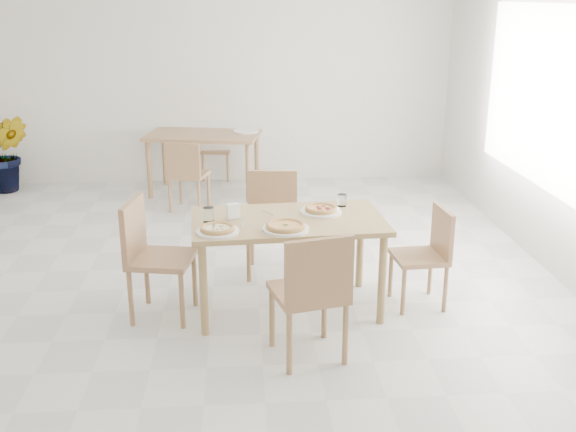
{
  "coord_description": "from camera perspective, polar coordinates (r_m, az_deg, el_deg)",
  "views": [
    {
      "loc": [
        0.26,
        -5.29,
        2.37
      ],
      "look_at": [
        0.61,
        -0.46,
        0.77
      ],
      "focal_mm": 42.0,
      "sensor_mm": 36.0,
      "label": 1
    }
  ],
  "objects": [
    {
      "name": "napkin_holder",
      "position": [
        5.09,
        -4.66,
        0.34
      ],
      "size": [
        0.12,
        0.09,
        0.12
      ],
      "rotation": [
        0.0,
        0.0,
        0.4
      ],
      "color": "silver",
      "rests_on": "main_table"
    },
    {
      "name": "pizza_margherita",
      "position": [
        4.85,
        -0.2,
        -0.84
      ],
      "size": [
        0.35,
        0.35,
        0.03
      ],
      "rotation": [
        0.0,
        0.0,
        -0.26
      ],
      "color": "tan",
      "rests_on": "plate_margherita"
    },
    {
      "name": "second_table",
      "position": [
        8.38,
        -7.16,
        6.3
      ],
      "size": [
        1.48,
        1.02,
        0.75
      ],
      "rotation": [
        0.0,
        0.0,
        -0.19
      ],
      "color": "#A37251",
      "rests_on": "ground"
    },
    {
      "name": "chair_east",
      "position": [
        5.41,
        11.81,
        -2.81
      ],
      "size": [
        0.42,
        0.42,
        0.8
      ],
      "rotation": [
        0.0,
        0.0,
        -1.49
      ],
      "color": "#A37251",
      "rests_on": "ground"
    },
    {
      "name": "chair_back_n",
      "position": [
        9.15,
        -5.97,
        6.01
      ],
      "size": [
        0.43,
        0.43,
        0.77
      ],
      "rotation": [
        0.0,
        0.0,
        -0.13
      ],
      "color": "#A37251",
      "rests_on": "ground"
    },
    {
      "name": "chair_south",
      "position": [
        4.44,
        2.09,
        -6.15
      ],
      "size": [
        0.55,
        0.55,
        0.93
      ],
      "rotation": [
        0.0,
        0.0,
        3.38
      ],
      "color": "#A37251",
      "rests_on": "ground"
    },
    {
      "name": "pizza_mushroom",
      "position": [
        4.83,
        -5.99,
        -1.05
      ],
      "size": [
        0.29,
        0.29,
        0.03
      ],
      "rotation": [
        0.0,
        0.0,
        0.19
      ],
      "color": "tan",
      "rests_on": "plate_mushroom"
    },
    {
      "name": "plate_mushroom",
      "position": [
        4.83,
        -5.98,
        -1.31
      ],
      "size": [
        0.31,
        0.31,
        0.02
      ],
      "primitive_type": "cylinder",
      "color": "white",
      "rests_on": "main_table"
    },
    {
      "name": "chair_west",
      "position": [
        5.19,
        -11.6,
        -2.87
      ],
      "size": [
        0.53,
        0.53,
        0.92
      ],
      "rotation": [
        0.0,
        0.0,
        1.39
      ],
      "color": "#A37251",
      "rests_on": "ground"
    },
    {
      "name": "room",
      "position": [
        6.28,
        21.91,
        8.99
      ],
      "size": [
        7.28,
        7.0,
        7.0
      ],
      "color": "silver",
      "rests_on": "ground"
    },
    {
      "name": "pizza_pepperoni",
      "position": [
        5.25,
        2.82,
        0.62
      ],
      "size": [
        0.29,
        0.29,
        0.03
      ],
      "rotation": [
        0.0,
        0.0,
        0.14
      ],
      "color": "tan",
      "rests_on": "plate_pepperoni"
    },
    {
      "name": "chair_back_s",
      "position": [
        7.71,
        -8.61,
        3.78
      ],
      "size": [
        0.49,
        0.49,
        0.81
      ],
      "rotation": [
        0.0,
        0.0,
        2.87
      ],
      "color": "#A37251",
      "rests_on": "ground"
    },
    {
      "name": "plate_pepperoni",
      "position": [
        5.25,
        2.82,
        0.38
      ],
      "size": [
        0.33,
        0.33,
        0.02
      ],
      "primitive_type": "cylinder",
      "color": "white",
      "rests_on": "main_table"
    },
    {
      "name": "tumbler_b",
      "position": [
        5.42,
        4.59,
        1.34
      ],
      "size": [
        0.07,
        0.07,
        0.1
      ],
      "primitive_type": "cylinder",
      "color": "white",
      "rests_on": "main_table"
    },
    {
      "name": "fork_a",
      "position": [
        5.25,
        -1.73,
        0.32
      ],
      "size": [
        0.09,
        0.15,
        0.01
      ],
      "primitive_type": "cube",
      "rotation": [
        0.0,
        0.0,
        0.49
      ],
      "color": "silver",
      "rests_on": "main_table"
    },
    {
      "name": "plate_empty",
      "position": [
        8.43,
        -3.59,
        7.19
      ],
      "size": [
        0.32,
        0.32,
        0.02
      ],
      "primitive_type": "cylinder",
      "color": "white",
      "rests_on": "second_table"
    },
    {
      "name": "plate_margherita",
      "position": [
        4.86,
        -0.2,
        -1.09
      ],
      "size": [
        0.34,
        0.34,
        0.02
      ],
      "primitive_type": "cylinder",
      "color": "white",
      "rests_on": "main_table"
    },
    {
      "name": "tumbler_a",
      "position": [
        5.06,
        -6.75,
        0.1
      ],
      "size": [
        0.08,
        0.08,
        0.11
      ],
      "primitive_type": "cylinder",
      "color": "white",
      "rests_on": "main_table"
    },
    {
      "name": "fork_b",
      "position": [
        4.99,
        -3.77,
        -0.69
      ],
      "size": [
        0.03,
        0.18,
        0.01
      ],
      "primitive_type": "cube",
      "rotation": [
        0.0,
        0.0,
        -0.06
      ],
      "color": "silver",
      "rests_on": "main_table"
    },
    {
      "name": "potted_plant",
      "position": [
        9.12,
        -22.69,
        4.87
      ],
      "size": [
        0.61,
        0.54,
        0.96
      ],
      "primitive_type": "imported",
      "rotation": [
        0.0,
        0.0,
        0.24
      ],
      "color": "#277021",
      "rests_on": "ground"
    },
    {
      "name": "main_table",
      "position": [
        5.14,
        -0.0,
        -1.14
      ],
      "size": [
        1.51,
        0.92,
        0.75
      ],
      "rotation": [
        0.0,
        0.0,
        0.07
      ],
      "color": "tan",
      "rests_on": "ground"
    },
    {
      "name": "chair_north",
      "position": [
        5.94,
        -1.37,
        0.08
      ],
      "size": [
        0.48,
        0.48,
        0.89
      ],
      "rotation": [
        0.0,
        0.0,
        -0.1
      ],
      "color": "#A37251",
      "rests_on": "ground"
    }
  ]
}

